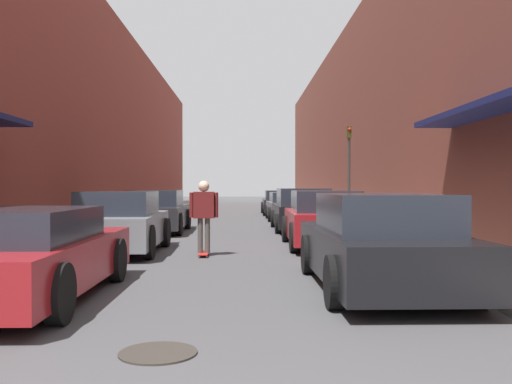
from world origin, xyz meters
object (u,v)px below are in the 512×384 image
skateboarder (204,210)px  traffic_light (349,163)px  parked_car_left_1 (120,223)px  manhole_cover (158,353)px  parked_car_right_0 (380,243)px  parked_car_right_2 (302,210)px  parked_car_left_0 (20,255)px  parked_car_left_2 (156,212)px  parked_car_right_4 (281,203)px  parked_car_right_1 (324,220)px  parked_car_right_3 (289,207)px

skateboarder → traffic_light: 10.27m
parked_car_left_1 → manhole_cover: 7.96m
parked_car_right_0 → parked_car_right_2: bearing=90.0°
parked_car_left_0 → skateboarder: (2.08, 4.65, 0.39)m
parked_car_left_2 → skateboarder: skateboarder is taller
parked_car_right_4 → parked_car_right_1: bearing=-89.9°
parked_car_right_1 → skateboarder: (-2.82, -1.75, 0.32)m
parked_car_left_0 → parked_car_right_1: 8.06m
parked_car_right_1 → parked_car_right_0: bearing=-89.9°
parked_car_left_2 → parked_car_right_0: 11.31m
parked_car_right_2 → traffic_light: (1.96, 2.00, 1.67)m
parked_car_left_2 → parked_car_right_1: parked_car_right_1 is taller
parked_car_left_0 → parked_car_right_3: 18.02m
parked_car_left_0 → parked_car_left_1: size_ratio=1.14×
parked_car_left_0 → parked_car_left_1: (0.17, 5.26, 0.07)m
parked_car_right_3 → parked_car_right_1: bearing=-90.0°
parked_car_right_3 → parked_car_right_4: size_ratio=0.86×
parked_car_right_0 → parked_car_right_2: size_ratio=1.02×
parked_car_right_4 → parked_car_right_0: bearing=-89.9°
parked_car_left_0 → parked_car_right_0: parked_car_right_0 is taller
parked_car_right_4 → skateboarder: skateboarder is taller
parked_car_left_2 → parked_car_right_0: size_ratio=0.97×
parked_car_left_1 → parked_car_left_2: (-0.08, 5.68, -0.01)m
parked_car_left_0 → parked_car_right_3: (4.90, 17.34, -0.00)m
traffic_light → parked_car_right_0: bearing=-98.6°
parked_car_left_2 → parked_car_right_0: bearing=-64.8°
parked_car_right_4 → parked_car_left_2: bearing=-112.9°
parked_car_left_2 → parked_car_left_0: bearing=-90.5°
skateboarder → manhole_cover: (0.08, -7.07, -0.97)m
parked_car_right_0 → skateboarder: bearing=125.6°
parked_car_right_2 → parked_car_right_0: bearing=-90.0°
parked_car_left_0 → parked_car_right_2: 12.63m
parked_car_right_1 → parked_car_right_3: bearing=90.0°
parked_car_left_1 → traffic_light: bearing=51.4°
parked_car_right_1 → parked_car_right_2: (0.00, 5.24, 0.00)m
parked_car_right_1 → parked_car_right_3: parked_car_right_1 is taller
traffic_light → parked_car_right_3: bearing=117.9°
parked_car_right_4 → traffic_light: 9.01m
parked_car_right_2 → parked_car_right_3: (-0.00, 5.70, -0.08)m
parked_car_right_2 → skateboarder: bearing=-112.0°
parked_car_left_2 → parked_car_right_2: (4.81, 0.70, 0.01)m
parked_car_right_1 → parked_car_right_4: (-0.03, 15.86, -0.06)m
parked_car_left_2 → parked_car_right_1: bearing=-43.4°
parked_car_left_1 → traffic_light: size_ratio=1.10×
parked_car_left_1 → parked_car_right_3: parked_car_left_1 is taller
parked_car_left_1 → traffic_light: traffic_light is taller
parked_car_left_1 → skateboarder: skateboarder is taller
parked_car_left_1 → parked_car_right_2: bearing=53.4°
parked_car_right_0 → traffic_light: size_ratio=1.26×
parked_car_left_1 → parked_car_right_4: bearing=74.6°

